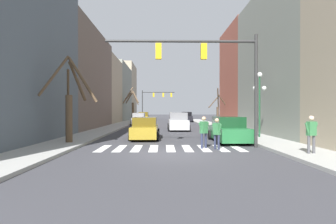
# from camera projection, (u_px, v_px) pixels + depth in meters

# --- Properties ---
(ground_plane) EXTENTS (240.00, 240.00, 0.00)m
(ground_plane) POSITION_uv_depth(u_px,v_px,m) (172.00, 154.00, 12.18)
(ground_plane) COLOR #38383D
(sidewalk_left) EXTENTS (2.59, 90.00, 0.15)m
(sidewalk_left) POSITION_uv_depth(u_px,v_px,m) (37.00, 153.00, 12.07)
(sidewalk_left) COLOR #9E9E99
(sidewalk_left) RESTS_ON ground_plane
(sidewalk_right) EXTENTS (2.59, 90.00, 0.15)m
(sidewalk_right) POSITION_uv_depth(u_px,v_px,m) (304.00, 152.00, 12.29)
(sidewalk_right) COLOR #9E9E99
(sidewalk_right) RESTS_ON ground_plane
(building_row_left) EXTENTS (6.00, 64.18, 13.31)m
(building_row_left) POSITION_uv_depth(u_px,v_px,m) (93.00, 83.00, 37.88)
(building_row_left) COLOR #515B66
(building_row_left) RESTS_ON ground_plane
(building_row_right) EXTENTS (6.00, 30.46, 12.21)m
(building_row_right) POSITION_uv_depth(u_px,v_px,m) (292.00, 66.00, 22.22)
(building_row_right) COLOR tan
(building_row_right) RESTS_ON ground_plane
(crosswalk_stripes) EXTENTS (7.65, 2.60, 0.01)m
(crosswalk_stripes) POSITION_uv_depth(u_px,v_px,m) (170.00, 148.00, 13.99)
(crosswalk_stripes) COLOR white
(crosswalk_stripes) RESTS_ON ground_plane
(traffic_signal_near) EXTENTS (8.28, 0.28, 6.18)m
(traffic_signal_near) POSITION_uv_depth(u_px,v_px,m) (211.00, 64.00, 14.24)
(traffic_signal_near) COLOR #2D2D2D
(traffic_signal_near) RESTS_ON ground_plane
(traffic_signal_far) EXTENTS (6.71, 0.28, 6.18)m
(traffic_signal_far) POSITION_uv_depth(u_px,v_px,m) (154.00, 98.00, 53.86)
(traffic_signal_far) COLOR #2D2D2D
(traffic_signal_far) RESTS_ON ground_plane
(street_lamp_right_corner) EXTENTS (0.95, 0.36, 4.57)m
(street_lamp_right_corner) POSITION_uv_depth(u_px,v_px,m) (260.00, 91.00, 18.45)
(street_lamp_right_corner) COLOR #1E4C2D
(street_lamp_right_corner) RESTS_ON sidewalk_right
(car_parked_right_mid) EXTENTS (2.14, 4.68, 1.81)m
(car_parked_right_mid) POSITION_uv_depth(u_px,v_px,m) (178.00, 122.00, 26.79)
(car_parked_right_mid) COLOR silver
(car_parked_right_mid) RESTS_ON ground_plane
(car_parked_left_far) EXTENTS (2.03, 4.30, 1.77)m
(car_parked_left_far) POSITION_uv_depth(u_px,v_px,m) (187.00, 117.00, 46.93)
(car_parked_left_far) COLOR black
(car_parked_left_far) RESTS_ON ground_plane
(car_parked_right_near) EXTENTS (2.05, 4.55, 1.63)m
(car_parked_right_near) POSITION_uv_depth(u_px,v_px,m) (228.00, 130.00, 16.83)
(car_parked_right_near) COLOR #236B38
(car_parked_right_near) RESTS_ON ground_plane
(car_parked_left_mid) EXTENTS (1.96, 4.76, 1.69)m
(car_parked_left_mid) POSITION_uv_depth(u_px,v_px,m) (139.00, 119.00, 37.02)
(car_parked_left_mid) COLOR white
(car_parked_left_mid) RESTS_ON ground_plane
(car_at_intersection) EXTENTS (1.98, 4.60, 1.76)m
(car_at_intersection) POSITION_uv_depth(u_px,v_px,m) (144.00, 117.00, 45.81)
(car_at_intersection) COLOR #A38423
(car_at_intersection) RESTS_ON ground_plane
(car_parked_left_near) EXTENTS (1.99, 4.52, 1.54)m
(car_parked_left_near) POSITION_uv_depth(u_px,v_px,m) (145.00, 129.00, 18.70)
(car_parked_left_near) COLOR #A38423
(car_parked_left_near) RESTS_ON ground_plane
(pedestrian_crossing_street) EXTENTS (0.65, 0.49, 1.70)m
(pedestrian_crossing_street) POSITION_uv_depth(u_px,v_px,m) (204.00, 130.00, 13.96)
(pedestrian_crossing_street) COLOR #282D47
(pedestrian_crossing_street) RESTS_ON ground_plane
(pedestrian_waiting_at_curb) EXTENTS (0.70, 0.32, 1.65)m
(pedestrian_waiting_at_curb) POSITION_uv_depth(u_px,v_px,m) (311.00, 131.00, 11.41)
(pedestrian_waiting_at_curb) COLOR #4C4C51
(pedestrian_waiting_at_curb) RESTS_ON sidewalk_right
(pedestrian_on_left_sidewalk) EXTENTS (0.43, 0.64, 1.62)m
(pedestrian_on_left_sidewalk) POSITION_uv_depth(u_px,v_px,m) (217.00, 131.00, 13.57)
(pedestrian_on_left_sidewalk) COLOR #282D47
(pedestrian_on_left_sidewalk) RESTS_ON ground_plane
(street_tree_right_mid) EXTENTS (2.70, 1.52, 4.72)m
(street_tree_right_mid) POSITION_uv_depth(u_px,v_px,m) (218.00, 109.00, 33.03)
(street_tree_right_mid) COLOR #473828
(street_tree_right_mid) RESTS_ON sidewalk_right
(street_tree_left_far) EXTENTS (2.92, 2.85, 5.15)m
(street_tree_left_far) POSITION_uv_depth(u_px,v_px,m) (70.00, 103.00, 15.58)
(street_tree_left_far) COLOR brown
(street_tree_left_far) RESTS_ON sidewalk_left
(street_tree_right_far) EXTENTS (3.01, 1.11, 6.08)m
(street_tree_right_far) POSITION_uv_depth(u_px,v_px,m) (132.00, 105.00, 46.45)
(street_tree_right_far) COLOR brown
(street_tree_right_far) RESTS_ON sidewalk_left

